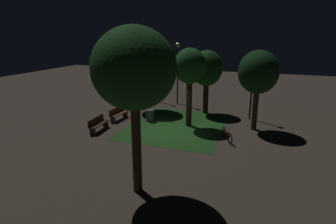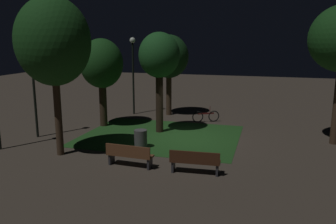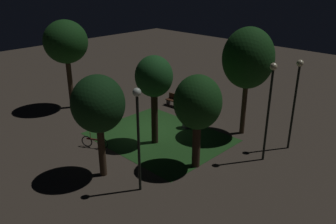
# 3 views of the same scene
# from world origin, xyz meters

# --- Properties ---
(ground_plane) EXTENTS (60.00, 60.00, 0.00)m
(ground_plane) POSITION_xyz_m (0.00, 0.00, 0.00)
(ground_plane) COLOR #473D33
(grass_lawn) EXTENTS (7.66, 6.10, 0.01)m
(grass_lawn) POSITION_xyz_m (-1.40, 0.16, 0.01)
(grass_lawn) COLOR #23511E
(grass_lawn) RESTS_ON ground
(bench_path_side) EXTENTS (1.82, 0.57, 0.88)m
(bench_path_side) POSITION_xyz_m (-1.26, -4.26, 0.48)
(bench_path_side) COLOR brown
(bench_path_side) RESTS_ON ground
(bench_by_lamp) EXTENTS (1.83, 0.59, 0.88)m
(bench_by_lamp) POSITION_xyz_m (1.26, -4.26, 0.48)
(bench_by_lamp) COLOR #422314
(bench_by_lamp) RESTS_ON ground
(tree_lawn_side) EXTENTS (2.07, 2.07, 5.10)m
(tree_lawn_side) POSITION_xyz_m (-1.68, 0.84, 3.86)
(tree_lawn_side) COLOR #2D2116
(tree_lawn_side) RESTS_ON ground
(tree_right_canopy) EXTENTS (2.45, 2.45, 5.02)m
(tree_right_canopy) POSITION_xyz_m (-2.38, 4.97, 3.64)
(tree_right_canopy) COLOR #423021
(tree_right_canopy) RESTS_ON ground
(tree_back_right) EXTENTS (2.32, 2.32, 4.79)m
(tree_back_right) POSITION_xyz_m (-5.07, 1.22, 3.39)
(tree_back_right) COLOR #38281C
(tree_back_right) RESTS_ON ground
(tree_tall_center) EXTENTS (3.00, 3.00, 6.26)m
(tree_tall_center) POSITION_xyz_m (6.68, 1.14, 4.73)
(tree_tall_center) COLOR #423021
(tree_tall_center) RESTS_ON ground
(tree_back_left) EXTENTS (2.94, 2.94, 6.42)m
(tree_back_left) POSITION_xyz_m (-4.59, -3.75, 4.63)
(tree_back_left) COLOR #423021
(tree_back_left) RESTS_ON ground
(lamp_post_plaza_west) EXTENTS (0.36, 0.36, 5.20)m
(lamp_post_plaza_west) POSITION_xyz_m (-7.20, -1.75, 3.47)
(lamp_post_plaza_west) COLOR black
(lamp_post_plaza_west) RESTS_ON ground
(lamp_post_near_wall) EXTENTS (0.36, 0.36, 4.84)m
(lamp_post_near_wall) POSITION_xyz_m (-4.60, 4.57, 3.26)
(lamp_post_near_wall) COLOR black
(lamp_post_near_wall) RESTS_ON ground
(lamp_post_plaza_east) EXTENTS (0.36, 0.36, 5.04)m
(lamp_post_plaza_east) POSITION_xyz_m (-7.54, -3.88, 3.38)
(lamp_post_plaza_east) COLOR black
(lamp_post_plaza_east) RESTS_ON ground
(trash_bin) EXTENTS (0.57, 0.57, 0.82)m
(trash_bin) POSITION_xyz_m (-1.67, -1.97, 0.41)
(trash_bin) COLOR #4C4C4C
(trash_bin) RESTS_ON ground
(bicycle) EXTENTS (1.47, 0.81, 0.93)m
(bicycle) POSITION_xyz_m (0.25, 3.66, 0.34)
(bicycle) COLOR black
(bicycle) RESTS_ON ground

